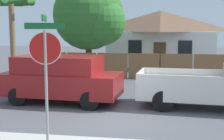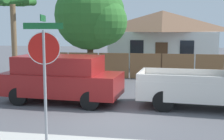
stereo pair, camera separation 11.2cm
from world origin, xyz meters
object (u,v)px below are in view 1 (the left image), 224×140
(house, at_px, (160,37))
(oak_tree, at_px, (91,16))
(palm_tree, at_px, (11,10))
(stop_sign, at_px, (45,60))
(red_suv, at_px, (61,78))
(orange_pickup, at_px, (215,87))

(house, distance_m, oak_tree, 8.34)
(palm_tree, distance_m, stop_sign, 9.69)
(oak_tree, height_order, red_suv, oak_tree)
(house, distance_m, orange_pickup, 14.64)
(palm_tree, relative_size, orange_pickup, 0.86)
(oak_tree, xyz_separation_m, palm_tree, (-3.26, -4.20, 0.19))
(house, height_order, orange_pickup, house)
(stop_sign, bearing_deg, house, 67.86)
(oak_tree, height_order, orange_pickup, oak_tree)
(house, bearing_deg, palm_tree, -124.01)
(stop_sign, bearing_deg, orange_pickup, 31.76)
(house, xyz_separation_m, oak_tree, (-4.30, -6.99, 1.45))
(red_suv, relative_size, stop_sign, 1.48)
(red_suv, bearing_deg, oak_tree, 97.20)
(palm_tree, height_order, red_suv, palm_tree)
(oak_tree, distance_m, orange_pickup, 10.24)
(house, bearing_deg, stop_sign, -97.75)
(orange_pickup, bearing_deg, red_suv, -175.83)
(stop_sign, bearing_deg, red_suv, 90.14)
(oak_tree, bearing_deg, red_suv, -87.15)
(house, xyz_separation_m, red_suv, (-3.93, -14.39, -1.29))
(oak_tree, bearing_deg, orange_pickup, -49.05)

